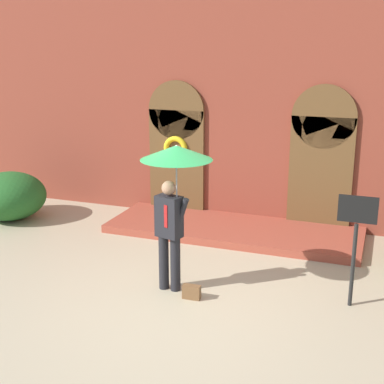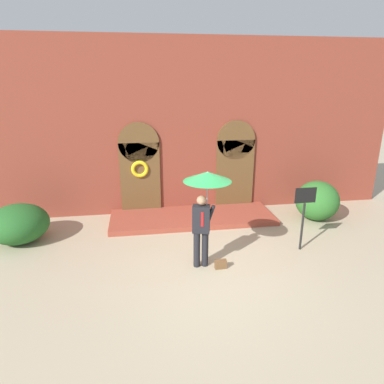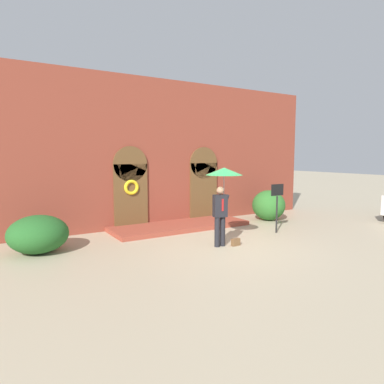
{
  "view_description": "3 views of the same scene",
  "coord_description": "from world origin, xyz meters",
  "px_view_note": "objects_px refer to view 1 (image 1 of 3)",
  "views": [
    {
      "loc": [
        2.82,
        -7.08,
        3.83
      ],
      "look_at": [
        -0.36,
        1.55,
        1.26
      ],
      "focal_mm": 50.0,
      "sensor_mm": 36.0,
      "label": 1
    },
    {
      "loc": [
        -1.59,
        -7.03,
        4.32
      ],
      "look_at": [
        -0.24,
        1.64,
        1.42
      ],
      "focal_mm": 32.0,
      "sensor_mm": 36.0,
      "label": 2
    },
    {
      "loc": [
        -6.18,
        -7.94,
        2.74
      ],
      "look_at": [
        -0.43,
        1.5,
        1.53
      ],
      "focal_mm": 32.0,
      "sensor_mm": 36.0,
      "label": 3
    }
  ],
  "objects_px": {
    "person_with_umbrella": "(174,174)",
    "handbag": "(192,292)",
    "shrub_left": "(9,196)",
    "sign_post": "(356,233)"
  },
  "relations": [
    {
      "from": "person_with_umbrella",
      "to": "handbag",
      "type": "bearing_deg",
      "value": -29.86
    },
    {
      "from": "handbag",
      "to": "shrub_left",
      "type": "xyz_separation_m",
      "value": [
        -5.19,
        2.28,
        0.42
      ]
    },
    {
      "from": "handbag",
      "to": "sign_post",
      "type": "distance_m",
      "value": 2.63
    },
    {
      "from": "sign_post",
      "to": "handbag",
      "type": "bearing_deg",
      "value": -164.84
    },
    {
      "from": "person_with_umbrella",
      "to": "sign_post",
      "type": "relative_size",
      "value": 1.37
    },
    {
      "from": "handbag",
      "to": "sign_post",
      "type": "height_order",
      "value": "sign_post"
    },
    {
      "from": "person_with_umbrella",
      "to": "shrub_left",
      "type": "bearing_deg",
      "value": 156.77
    },
    {
      "from": "sign_post",
      "to": "shrub_left",
      "type": "bearing_deg",
      "value": 167.62
    },
    {
      "from": "handbag",
      "to": "sign_post",
      "type": "relative_size",
      "value": 0.16
    },
    {
      "from": "person_with_umbrella",
      "to": "sign_post",
      "type": "xyz_separation_m",
      "value": [
        2.67,
        0.43,
        -0.75
      ]
    }
  ]
}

